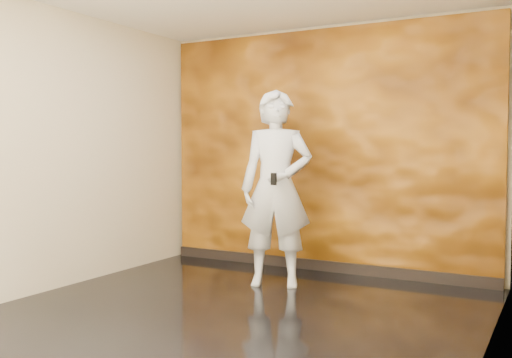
{
  "coord_description": "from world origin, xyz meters",
  "views": [
    {
      "loc": [
        2.46,
        -4.13,
        1.4
      ],
      "look_at": [
        -0.21,
        0.77,
        1.1
      ],
      "focal_mm": 40.0,
      "sensor_mm": 36.0,
      "label": 1
    }
  ],
  "objects": [
    {
      "name": "room",
      "position": [
        0.0,
        0.0,
        1.4
      ],
      "size": [
        4.02,
        4.02,
        2.81
      ],
      "color": "black",
      "rests_on": "ground"
    },
    {
      "name": "feature_wall",
      "position": [
        0.0,
        1.96,
        1.38
      ],
      "size": [
        3.9,
        0.06,
        2.75
      ],
      "primitive_type": "cube",
      "color": "#C67816",
      "rests_on": "ground"
    },
    {
      "name": "baseboard",
      "position": [
        0.0,
        1.92,
        0.06
      ],
      "size": [
        3.9,
        0.04,
        0.12
      ],
      "primitive_type": "cube",
      "color": "black",
      "rests_on": "ground"
    },
    {
      "name": "man",
      "position": [
        -0.13,
        1.05,
        1.0
      ],
      "size": [
        0.85,
        0.7,
        1.99
      ],
      "primitive_type": "imported",
      "rotation": [
        0.0,
        0.0,
        0.35
      ],
      "color": "#AAB0BA",
      "rests_on": "ground"
    },
    {
      "name": "phone",
      "position": [
        -0.03,
        0.8,
        1.11
      ],
      "size": [
        0.07,
        0.02,
        0.12
      ],
      "primitive_type": "cube",
      "rotation": [
        0.0,
        0.0,
        -0.16
      ],
      "color": "black",
      "rests_on": "man"
    }
  ]
}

